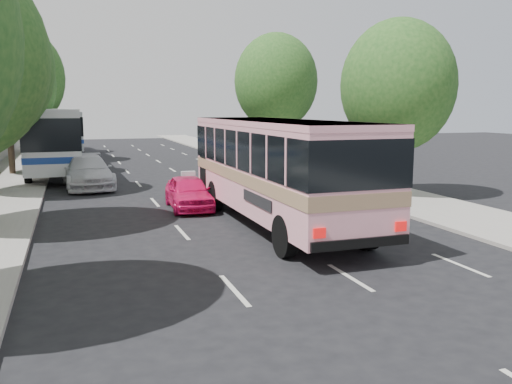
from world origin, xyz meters
name	(u,v)px	position (x,y,z in m)	size (l,w,h in m)	color
ground	(281,259)	(0.00, 0.00, 0.00)	(120.00, 120.00, 0.00)	black
sidewalk_left	(11,179)	(-8.50, 20.00, 0.07)	(4.00, 90.00, 0.15)	#9E998E
sidewalk_right	(290,168)	(8.50, 20.00, 0.06)	(4.00, 90.00, 0.12)	#9E998E
tree_left_d	(8,80)	(-8.52, 21.94, 5.63)	(5.52, 5.52, 8.60)	#38281E
tree_left_e	(20,74)	(-8.42, 29.94, 6.43)	(6.30, 6.30, 9.82)	#38281E
tree_left_f	(26,84)	(-8.62, 37.94, 6.00)	(5.88, 5.88, 9.16)	#38281E
tree_right_near	(400,81)	(8.78, 7.94, 5.20)	(5.10, 5.10, 7.95)	#38281E
tree_right_far	(277,78)	(9.08, 23.94, 6.12)	(6.00, 6.00, 9.35)	#38281E
pink_bus	(277,161)	(1.42, 4.00, 2.26)	(2.95, 11.38, 3.63)	pink
pink_taxi	(189,192)	(-0.82, 8.05, 0.67)	(1.59, 3.96, 1.35)	#E7145E
white_pickup	(87,172)	(-4.48, 15.46, 0.82)	(2.29, 5.64, 1.64)	silver
tour_coach_front	(52,135)	(-6.30, 22.02, 2.38)	(3.21, 13.30, 3.96)	silver
tour_coach_rear	(57,128)	(-6.30, 38.52, 2.23)	(4.16, 12.61, 3.70)	silver
taxi_roof_sign	(188,173)	(-0.82, 8.05, 1.44)	(0.55, 0.18, 0.18)	silver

